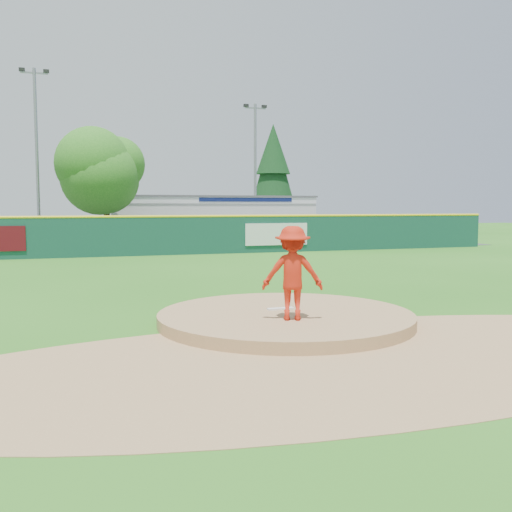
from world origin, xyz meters
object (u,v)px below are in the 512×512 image
object	(u,v)px
van	(183,235)
pool_building_grp	(206,217)
pitcher	(292,273)
light_pole_left	(37,149)
light_pole_right	(255,165)
conifer_tree	(273,172)
deciduous_tree	(106,173)

from	to	relation	value
van	pool_building_grp	bearing A→B (deg)	-9.57
pitcher	van	world-z (taller)	pitcher
light_pole_left	light_pole_right	world-z (taller)	light_pole_left
pool_building_grp	conifer_tree	xyz separation A→B (m)	(7.00, 4.01, 3.88)
light_pole_left	pool_building_grp	bearing A→B (deg)	22.60
pitcher	van	xyz separation A→B (m)	(2.92, 25.75, -0.54)
pitcher	light_pole_left	xyz separation A→B (m)	(-5.83, 27.80, 4.86)
deciduous_tree	light_pole_right	distance (m)	11.75
pool_building_grp	light_pole_right	xyz separation A→B (m)	(3.00, -2.99, 3.88)
conifer_tree	light_pole_left	size ratio (longest dim) A/B	0.86
pool_building_grp	light_pole_right	size ratio (longest dim) A/B	1.52
pitcher	conifer_tree	xyz separation A→B (m)	(13.17, 36.80, 4.35)
conifer_tree	pitcher	bearing A→B (deg)	-109.69
van	light_pole_right	xyz separation A→B (m)	(6.25, 4.05, 4.89)
light_pole_left	light_pole_right	distance (m)	15.14
light_pole_right	van	bearing A→B (deg)	-147.07
deciduous_tree	conifer_tree	distance (m)	18.63
pitcher	conifer_tree	bearing A→B (deg)	-89.16
pool_building_grp	conifer_tree	distance (m)	8.95
van	pitcher	bearing A→B (deg)	-171.24
light_pole_right	conifer_tree	bearing A→B (deg)	60.26
van	conifer_tree	world-z (taller)	conifer_tree
pitcher	deciduous_tree	bearing A→B (deg)	-65.41
pitcher	pool_building_grp	xyz separation A→B (m)	(6.17, 32.80, 0.47)
van	conifer_tree	distance (m)	15.85
light_pole_left	light_pole_right	xyz separation A→B (m)	(15.00, 2.00, -0.51)
pitcher	pool_building_grp	world-z (taller)	pool_building_grp
pool_building_grp	light_pole_right	distance (m)	5.75
deciduous_tree	conifer_tree	world-z (taller)	conifer_tree
pitcher	pool_building_grp	distance (m)	33.38
conifer_tree	light_pole_left	world-z (taller)	light_pole_left
conifer_tree	light_pole_right	bearing A→B (deg)	-119.74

